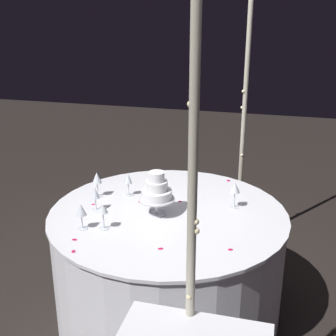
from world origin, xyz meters
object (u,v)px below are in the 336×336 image
Objects in this scene: wine_glass_2 at (97,179)px; wine_glass_3 at (81,211)px; decorative_arch at (230,99)px; main_table at (168,264)px; tiered_cake at (157,191)px; wine_glass_5 at (128,180)px; wine_glass_4 at (235,189)px; wine_glass_0 at (95,194)px; wine_glass_1 at (103,210)px.

wine_glass_2 is 0.46m from wine_glass_3.
main_table is (-0.00, -0.35, -1.10)m from decorative_arch.
main_table is 8.66× the size of wine_glass_2.
tiered_cake is 0.35m from wine_glass_5.
decorative_arch is 1.06m from wine_glass_2.
wine_glass_2 is 0.91m from wine_glass_4.
tiered_cake is 1.77× the size of wine_glass_3.
wine_glass_0 is at bearing -79.18° from main_table.
tiered_cake is 1.82× the size of wine_glass_0.
wine_glass_0 is 0.89× the size of wine_glass_4.
wine_glass_2 is 1.09× the size of wine_glass_3.
main_table is 0.73m from wine_glass_3.
tiered_cake reaches higher than wine_glass_2.
wine_glass_2 is at bearing -86.57° from wine_glass_4.
wine_glass_1 reaches higher than wine_glass_0.
wine_glass_0 is 0.29m from wine_glass_5.
wine_glass_4 is at bearing 106.93° from wine_glass_0.
wine_glass_2 is (-0.42, -0.22, 0.01)m from wine_glass_1.
wine_glass_0 is 0.96× the size of wine_glass_5.
decorative_arch is 14.55× the size of wine_glass_3.
wine_glass_3 is 0.96m from wine_glass_4.
tiered_cake is 1.74× the size of wine_glass_5.
main_table is at bearing 128.54° from wine_glass_3.
wine_glass_3 is at bearing -58.07° from wine_glass_4.
wine_glass_0 is at bearing -83.96° from decorative_arch.
tiered_cake is at bearing 136.85° from wine_glass_1.
wine_glass_0 is 0.88m from wine_glass_4.
main_table is 9.70× the size of wine_glass_0.
wine_glass_4 is (-0.17, 0.04, -0.60)m from decorative_arch.
wine_glass_5 is (-0.18, -0.32, 0.49)m from main_table.
wine_glass_1 is at bearing -44.68° from main_table.
decorative_arch is at bearing 89.82° from main_table.
wine_glass_0 is at bearing 19.71° from wine_glass_2.
wine_glass_4 is at bearing 121.93° from wine_glass_3.
decorative_arch reaches higher than wine_glass_2.
wine_glass_3 is at bearing -75.60° from wine_glass_1.
wine_glass_5 is (-0.06, 0.20, -0.01)m from wine_glass_2.
tiered_cake is at bearing -64.34° from wine_glass_4.
wine_glass_5 is (-0.26, 0.12, 0.01)m from wine_glass_0.
main_table is at bearing 77.53° from wine_glass_2.
tiered_cake is 0.49m from wine_glass_2.
wine_glass_1 is at bearing -64.94° from decorative_arch.
wine_glass_4 is (-0.51, 0.81, 0.02)m from wine_glass_3.
decorative_arch is 1.01m from wine_glass_0.
decorative_arch reaches higher than main_table.
wine_glass_2 reaches higher than main_table.
decorative_arch is at bearing 96.32° from tiered_cake.
wine_glass_5 is (-0.52, 0.10, 0.00)m from wine_glass_3.
decorative_arch is at bearing 115.06° from wine_glass_1.
decorative_arch is 0.94m from wine_glass_1.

